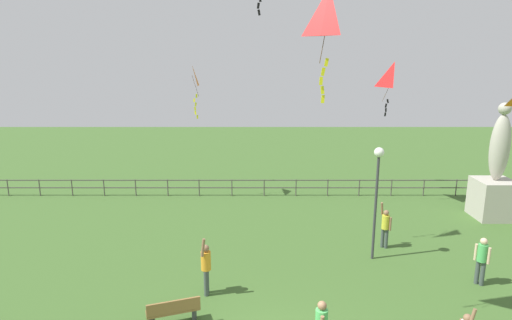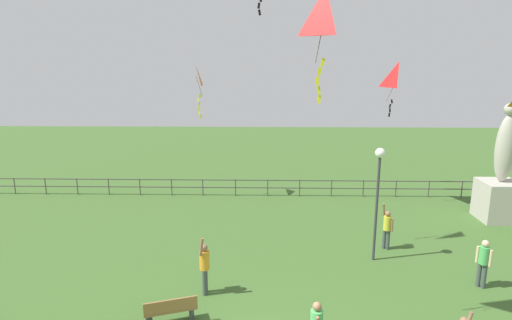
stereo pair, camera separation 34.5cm
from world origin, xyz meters
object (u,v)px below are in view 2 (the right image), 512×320
Objects in this scene: person_5 at (205,265)px; statue_monument at (501,185)px; person_2 at (483,260)px; lamppost at (378,180)px; park_bench at (171,310)px; kite_2 at (398,77)px; kite_4 at (325,18)px; kite_5 at (196,77)px; person_3 at (387,227)px.

statue_monument is at bearing 28.34° from person_5.
statue_monument reaches higher than person_2.
park_bench is at bearing -147.90° from lamppost.
kite_2 is (9.15, 10.65, 6.15)m from park_bench.
park_bench is 8.87m from kite_4.
person_5 is (-9.12, -0.63, 0.05)m from person_2.
kite_5 is at bearing 113.27° from kite_4.
kite_5 is at bearing 94.70° from park_bench.
person_2 is (3.08, -1.94, -2.20)m from lamppost.
person_3 is at bearing -106.74° from kite_2.
person_2 is 10.10m from kite_2.
kite_5 reaches higher than person_2.
statue_monument is 6.98m from kite_2.
kite_5 is (-1.69, 9.91, 5.54)m from person_5.
person_5 is at bearing -80.29° from kite_5.
statue_monument is 2.95× the size of person_3.
park_bench is at bearing 178.78° from kite_4.
person_5 is at bearing -151.66° from statue_monument.
person_2 is at bearing 13.19° from park_bench.
lamppost is 2.53m from person_3.
person_3 is 0.70× the size of kite_4.
kite_2 reaches higher than person_2.
kite_5 is at bearing 99.71° from person_5.
kite_4 reaches higher than park_bench.
statue_monument is at bearing 32.34° from park_bench.
person_5 is at bearing -133.14° from kite_2.
kite_4 is (4.07, -0.09, 7.88)m from park_bench.
lamppost is 1.55× the size of kite_5.
kite_4 reaches higher than kite_5.
kite_4 is (-2.71, -4.34, 5.18)m from lamppost.
kite_4 reaches higher than statue_monument.
kite_5 is at bearing 168.72° from statue_monument.
lamppost is at bearing -110.28° from kite_2.
person_2 is at bearing 3.93° from person_5.
kite_2 is 0.98× the size of kite_4.
person_3 is at bearing 57.07° from kite_4.
person_2 is at bearing 22.49° from kite_4.
lamppost is 7.65m from kite_2.
person_2 is 0.63× the size of kite_2.
park_bench is 15.33m from kite_2.
lamppost is at bearing 23.03° from person_5.
lamppost reaches higher than person_5.
kite_4 reaches higher than kite_2.
kite_2 is at bearing 73.26° from person_3.
person_3 reaches higher than park_bench.
kite_2 is at bearing 49.35° from park_bench.
person_5 is (0.74, 1.69, 0.55)m from park_bench.
statue_monument is 2.10× the size of kite_2.
person_3 is at bearing 27.66° from person_5.
kite_2 is (-0.72, 8.34, 5.65)m from person_2.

